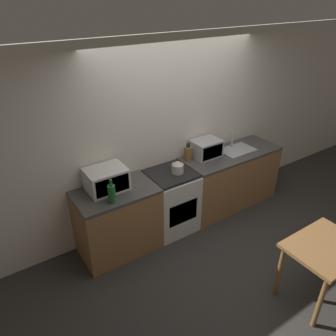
{
  "coord_description": "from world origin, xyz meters",
  "views": [
    {
      "loc": [
        -2.41,
        -2.28,
        3.05
      ],
      "look_at": [
        -0.39,
        0.75,
        1.05
      ],
      "focal_mm": 35.0,
      "sensor_mm": 36.0,
      "label": 1
    }
  ],
  "objects_px": {
    "microwave": "(106,179)",
    "toaster_oven": "(206,148)",
    "stove_range": "(171,201)",
    "kettle": "(178,167)",
    "dining_table": "(324,254)",
    "bottle": "(112,193)"
  },
  "relations": [
    {
      "from": "kettle",
      "to": "dining_table",
      "type": "relative_size",
      "value": 0.26
    },
    {
      "from": "kettle",
      "to": "toaster_oven",
      "type": "height_order",
      "value": "toaster_oven"
    },
    {
      "from": "kettle",
      "to": "dining_table",
      "type": "bearing_deg",
      "value": -72.39
    },
    {
      "from": "kettle",
      "to": "toaster_oven",
      "type": "xyz_separation_m",
      "value": [
        0.62,
        0.18,
        0.04
      ]
    },
    {
      "from": "stove_range",
      "to": "bottle",
      "type": "xyz_separation_m",
      "value": [
        -0.94,
        -0.19,
        0.57
      ]
    },
    {
      "from": "dining_table",
      "to": "toaster_oven",
      "type": "bearing_deg",
      "value": 88.97
    },
    {
      "from": "bottle",
      "to": "toaster_oven",
      "type": "distance_m",
      "value": 1.67
    },
    {
      "from": "dining_table",
      "to": "stove_range",
      "type": "bearing_deg",
      "value": 109.35
    },
    {
      "from": "microwave",
      "to": "toaster_oven",
      "type": "xyz_separation_m",
      "value": [
        1.57,
        0.03,
        -0.01
      ]
    },
    {
      "from": "bottle",
      "to": "toaster_oven",
      "type": "height_order",
      "value": "bottle"
    },
    {
      "from": "stove_range",
      "to": "toaster_oven",
      "type": "xyz_separation_m",
      "value": [
        0.7,
        0.13,
        0.58
      ]
    },
    {
      "from": "dining_table",
      "to": "kettle",
      "type": "bearing_deg",
      "value": 107.61
    },
    {
      "from": "kettle",
      "to": "toaster_oven",
      "type": "relative_size",
      "value": 0.5
    },
    {
      "from": "stove_range",
      "to": "bottle",
      "type": "height_order",
      "value": "bottle"
    },
    {
      "from": "bottle",
      "to": "dining_table",
      "type": "distance_m",
      "value": 2.38
    },
    {
      "from": "toaster_oven",
      "to": "microwave",
      "type": "bearing_deg",
      "value": -179.0
    },
    {
      "from": "bottle",
      "to": "toaster_oven",
      "type": "bearing_deg",
      "value": 10.99
    },
    {
      "from": "microwave",
      "to": "dining_table",
      "type": "bearing_deg",
      "value": -52.46
    },
    {
      "from": "microwave",
      "to": "stove_range",
      "type": "bearing_deg",
      "value": -6.68
    },
    {
      "from": "stove_range",
      "to": "toaster_oven",
      "type": "distance_m",
      "value": 0.92
    },
    {
      "from": "stove_range",
      "to": "toaster_oven",
      "type": "bearing_deg",
      "value": 10.42
    },
    {
      "from": "bottle",
      "to": "dining_table",
      "type": "relative_size",
      "value": 0.37
    }
  ]
}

